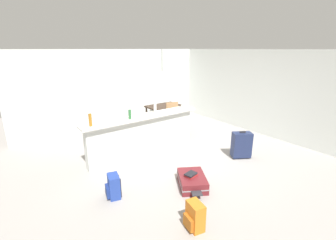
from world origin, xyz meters
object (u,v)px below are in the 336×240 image
at_px(dining_table, 165,108).
at_px(suitcase_upright_navy, 241,145).
at_px(pendant_lamp, 162,74).
at_px(backpack_blue, 113,187).
at_px(bottle_amber, 90,120).
at_px(bottle_white, 155,108).
at_px(bottle_green, 130,115).
at_px(backpack_orange, 195,216).
at_px(suitcase_flat_maroon, 192,181).
at_px(book_stack, 191,175).
at_px(bottle_clear, 183,103).
at_px(dining_chair_near_partition, 173,116).

distance_m(dining_table, suitcase_upright_navy, 2.94).
relative_size(pendant_lamp, backpack_blue, 2.03).
relative_size(bottle_amber, dining_table, 0.24).
distance_m(bottle_amber, bottle_white, 1.62).
height_order(bottle_amber, bottle_green, bottle_amber).
distance_m(pendant_lamp, backpack_orange, 4.91).
relative_size(backpack_orange, suitcase_upright_navy, 0.63).
distance_m(dining_table, suitcase_flat_maroon, 3.58).
bearing_deg(bottle_amber, book_stack, -54.21).
bearing_deg(book_stack, suitcase_flat_maroon, -11.69).
bearing_deg(backpack_blue, bottle_white, 35.25).
relative_size(dining_table, suitcase_flat_maroon, 1.25).
bearing_deg(book_stack, pendant_lamp, 63.11).
bearing_deg(book_stack, bottle_green, 101.99).
xyz_separation_m(dining_table, suitcase_upright_navy, (0.13, -2.92, -0.32)).
bearing_deg(dining_table, book_stack, -118.07).
relative_size(dining_table, backpack_blue, 2.62).
bearing_deg(bottle_clear, suitcase_flat_maroon, -124.90).
height_order(bottle_amber, pendant_lamp, pendant_lamp).
height_order(backpack_orange, book_stack, backpack_orange).
xyz_separation_m(dining_table, pendant_lamp, (-0.05, 0.07, 1.12)).
bearing_deg(suitcase_flat_maroon, pendant_lamp, 63.60).
xyz_separation_m(bottle_green, suitcase_flat_maroon, (0.38, -1.67, -1.00)).
relative_size(bottle_clear, book_stack, 0.93).
relative_size(dining_chair_near_partition, book_stack, 3.67).
relative_size(bottle_green, dining_table, 0.20).
xyz_separation_m(dining_chair_near_partition, suitcase_flat_maroon, (-1.60, -2.63, -0.41)).
distance_m(dining_table, backpack_blue, 3.95).
xyz_separation_m(bottle_green, dining_table, (2.02, 1.46, -0.46)).
xyz_separation_m(bottle_white, dining_table, (1.28, 1.36, -0.48)).
height_order(bottle_white, backpack_blue, bottle_white).
bearing_deg(pendant_lamp, dining_chair_near_partition, -88.72).
xyz_separation_m(pendant_lamp, backpack_blue, (-2.93, -2.63, -1.56)).
height_order(dining_table, backpack_orange, dining_table).
bearing_deg(dining_chair_near_partition, pendant_lamp, 91.28).
bearing_deg(bottle_clear, backpack_blue, -155.00).
bearing_deg(pendant_lamp, suitcase_upright_navy, -86.57).
bearing_deg(bottle_green, bottle_amber, 177.50).
bearing_deg(bottle_amber, backpack_orange, -77.99).
distance_m(backpack_blue, book_stack, 1.43).
bearing_deg(dining_table, backpack_orange, -120.67).
relative_size(bottle_clear, pendant_lamp, 0.28).
bearing_deg(bottle_white, pendant_lamp, 49.27).
bearing_deg(bottle_white, backpack_blue, -144.75).
height_order(bottle_amber, bottle_clear, bottle_amber).
xyz_separation_m(bottle_white, dining_chair_near_partition, (1.24, 0.86, -0.61)).
bearing_deg(backpack_blue, bottle_green, 49.02).
distance_m(bottle_white, pendant_lamp, 1.99).
height_order(dining_table, book_stack, dining_table).
bearing_deg(backpack_orange, bottle_white, 67.58).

